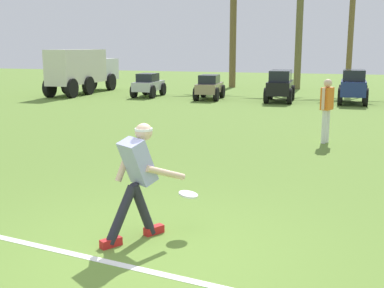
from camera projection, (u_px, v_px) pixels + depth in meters
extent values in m
plane|color=olive|center=(144.00, 256.00, 5.40)|extent=(80.00, 80.00, 0.00)
cube|color=white|center=(132.00, 267.00, 5.12)|extent=(23.48, 3.11, 0.01)
cylinder|color=#23232D|center=(143.00, 209.00, 5.89)|extent=(0.29, 0.36, 0.72)
cube|color=red|center=(154.00, 230.00, 6.05)|extent=(0.22, 0.27, 0.10)
cylinder|color=#23232D|center=(121.00, 215.00, 5.69)|extent=(0.33, 0.44, 0.69)
cube|color=red|center=(111.00, 243.00, 5.66)|extent=(0.22, 0.27, 0.10)
cube|color=#9EA3D1|center=(137.00, 161.00, 5.73)|extent=(0.49, 0.50, 0.58)
sphere|color=beige|center=(144.00, 132.00, 5.72)|extent=(0.29, 0.29, 0.21)
cylinder|color=white|center=(144.00, 129.00, 5.72)|extent=(0.29, 0.29, 0.03)
cylinder|color=beige|center=(165.00, 173.00, 5.80)|extent=(0.37, 0.53, 0.27)
cylinder|color=beige|center=(125.00, 162.00, 5.85)|extent=(0.22, 0.28, 0.49)
cylinder|color=white|center=(188.00, 194.00, 6.06)|extent=(0.28, 0.28, 0.06)
cylinder|color=silver|center=(324.00, 127.00, 11.69)|extent=(0.14, 0.14, 0.82)
cylinder|color=silver|center=(327.00, 126.00, 11.82)|extent=(0.14, 0.14, 0.82)
cube|color=orange|center=(327.00, 99.00, 11.62)|extent=(0.31, 0.39, 0.54)
cylinder|color=beige|center=(323.00, 99.00, 11.46)|extent=(0.09, 0.09, 0.52)
cylinder|color=beige|center=(331.00, 98.00, 11.77)|extent=(0.09, 0.09, 0.52)
sphere|color=beige|center=(328.00, 83.00, 11.55)|extent=(0.26, 0.26, 0.20)
cube|color=#B7BABF|center=(149.00, 86.00, 22.85)|extent=(1.02, 2.25, 0.42)
cube|color=#1E232B|center=(148.00, 77.00, 22.67)|extent=(0.85, 1.14, 0.38)
cylinder|color=black|center=(146.00, 89.00, 23.73)|extent=(0.21, 0.61, 0.60)
cylinder|color=black|center=(163.00, 89.00, 23.50)|extent=(0.21, 0.61, 0.60)
cylinder|color=black|center=(134.00, 91.00, 22.28)|extent=(0.21, 0.61, 0.60)
cylinder|color=black|center=(152.00, 92.00, 22.05)|extent=(0.21, 0.61, 0.60)
cube|color=#998466|center=(210.00, 88.00, 21.68)|extent=(1.09, 2.27, 0.42)
cube|color=#1E232B|center=(209.00, 79.00, 21.51)|extent=(0.88, 1.16, 0.38)
cylinder|color=black|center=(203.00, 91.00, 22.56)|extent=(0.23, 0.61, 0.60)
cylinder|color=black|center=(222.00, 91.00, 22.36)|extent=(0.23, 0.61, 0.60)
cylinder|color=black|center=(196.00, 94.00, 21.09)|extent=(0.23, 0.61, 0.60)
cylinder|color=black|center=(216.00, 94.00, 20.89)|extent=(0.23, 0.61, 0.60)
cube|color=black|center=(280.00, 88.00, 20.71)|extent=(1.09, 2.45, 0.55)
cube|color=#1E232B|center=(281.00, 76.00, 20.75)|extent=(0.94, 1.84, 0.46)
cylinder|color=black|center=(271.00, 92.00, 21.68)|extent=(0.21, 0.67, 0.66)
cylinder|color=black|center=(292.00, 92.00, 21.43)|extent=(0.21, 0.67, 0.66)
cylinder|color=black|center=(266.00, 95.00, 20.09)|extent=(0.21, 0.67, 0.66)
cylinder|color=black|center=(290.00, 96.00, 19.84)|extent=(0.21, 0.67, 0.66)
cube|color=navy|center=(353.00, 88.00, 19.94)|extent=(0.99, 2.36, 0.60)
cube|color=#1E232B|center=(354.00, 75.00, 19.89)|extent=(0.87, 1.56, 0.44)
cylinder|color=black|center=(341.00, 93.00, 20.88)|extent=(0.18, 0.72, 0.72)
cylinder|color=black|center=(365.00, 94.00, 20.58)|extent=(0.18, 0.72, 0.72)
cylinder|color=black|center=(340.00, 96.00, 19.43)|extent=(0.18, 0.72, 0.72)
cylinder|color=black|center=(366.00, 97.00, 19.13)|extent=(0.18, 0.72, 0.72)
cube|color=silver|center=(104.00, 69.00, 26.56)|extent=(1.13, 1.75, 1.15)
cube|color=silver|center=(77.00, 67.00, 23.73)|extent=(1.36, 4.25, 1.65)
cylinder|color=black|center=(92.00, 82.00, 26.52)|extent=(0.29, 0.91, 0.90)
cylinder|color=black|center=(111.00, 82.00, 26.22)|extent=(0.29, 0.91, 0.90)
cylinder|color=black|center=(68.00, 85.00, 24.06)|extent=(0.29, 0.91, 0.90)
cylinder|color=black|center=(88.00, 86.00, 23.76)|extent=(0.29, 0.91, 0.90)
cylinder|color=black|center=(50.00, 88.00, 22.50)|extent=(0.29, 0.91, 0.90)
cylinder|color=black|center=(72.00, 88.00, 22.20)|extent=(0.29, 0.91, 0.90)
cylinder|color=brown|center=(233.00, 33.00, 27.66)|extent=(0.38, 0.38, 6.26)
cylinder|color=brown|center=(299.00, 27.00, 26.42)|extent=(0.38, 0.38, 6.81)
cylinder|color=brown|center=(351.00, 25.00, 26.16)|extent=(0.31, 0.31, 7.02)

